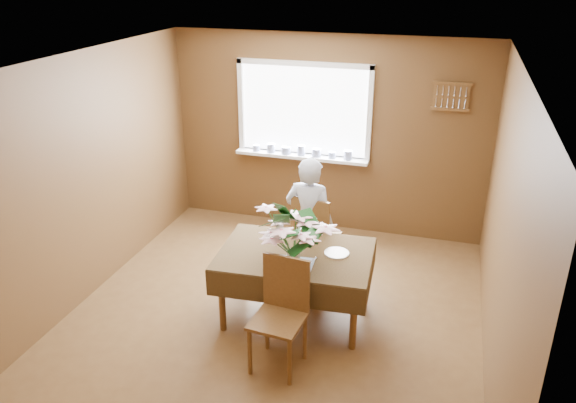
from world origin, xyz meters
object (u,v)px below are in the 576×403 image
(chair_near, at_px, (281,309))
(seated_woman, at_px, (309,222))
(flower_bouquet, at_px, (294,232))
(chair_far, at_px, (314,235))
(dining_table, at_px, (295,260))

(chair_near, height_order, seated_woman, seated_woman)
(seated_woman, height_order, flower_bouquet, seated_woman)
(chair_far, relative_size, flower_bouquet, 1.63)
(chair_far, xyz_separation_m, flower_bouquet, (0.05, -0.97, 0.51))
(chair_near, distance_m, seated_woman, 1.38)
(seated_woman, distance_m, flower_bouquet, 0.97)
(dining_table, relative_size, chair_far, 1.51)
(chair_far, distance_m, chair_near, 1.43)
(dining_table, xyz_separation_m, chair_near, (0.07, -0.69, -0.09))
(seated_woman, bearing_deg, flower_bouquet, 99.75)
(chair_far, bearing_deg, flower_bouquet, 102.23)
(dining_table, height_order, flower_bouquet, flower_bouquet)
(flower_bouquet, bearing_deg, chair_far, 92.92)
(dining_table, height_order, chair_far, chair_far)
(seated_woman, xyz_separation_m, flower_bouquet, (0.09, -0.91, 0.33))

